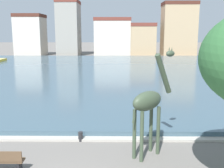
# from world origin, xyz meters

# --- Properties ---
(harbor_water) EXTENTS (89.64, 48.36, 0.38)m
(harbor_water) POSITION_xyz_m (0.00, 30.34, 0.19)
(harbor_water) COLOR #3D5666
(harbor_water) RESTS_ON ground
(quay_edge_coping) EXTENTS (89.64, 0.50, 0.12)m
(quay_edge_coping) POSITION_xyz_m (0.00, 5.91, 0.06)
(quay_edge_coping) COLOR #ADA89E
(quay_edge_coping) RESTS_ON ground
(giraffe_statue) EXTENTS (2.32, 2.22, 4.92)m
(giraffe_statue) POSITION_xyz_m (3.36, 4.16, 2.51)
(giraffe_statue) COLOR #3D4C38
(giraffe_statue) RESTS_ON ground
(mooring_bollard) EXTENTS (0.24, 0.24, 0.50)m
(mooring_bollard) POSITION_xyz_m (0.03, 5.76, 0.25)
(mooring_bollard) COLOR #232326
(mooring_bollard) RESTS_ON ground
(park_bench) EXTENTS (1.80, 0.44, 0.92)m
(park_bench) POSITION_xyz_m (-2.79, 2.59, 0.49)
(park_bench) COLOR brown
(park_bench) RESTS_ON ground
(townhouse_wide_warehouse) EXTENTS (6.54, 7.16, 9.94)m
(townhouse_wide_warehouse) POSITION_xyz_m (-18.82, 59.53, 4.98)
(townhouse_wide_warehouse) COLOR beige
(townhouse_wide_warehouse) RESTS_ON ground
(townhouse_end_terrace) EXTENTS (5.17, 8.06, 13.15)m
(townhouse_end_terrace) POSITION_xyz_m (-9.41, 59.48, 6.59)
(townhouse_end_terrace) COLOR gray
(townhouse_end_terrace) RESTS_ON ground
(townhouse_narrow_midrow) EXTENTS (8.83, 5.78, 9.08)m
(townhouse_narrow_midrow) POSITION_xyz_m (1.18, 59.34, 4.56)
(townhouse_narrow_midrow) COLOR beige
(townhouse_narrow_midrow) RESTS_ON ground
(townhouse_tall_gabled) EXTENTS (6.06, 7.07, 7.80)m
(townhouse_tall_gabled) POSITION_xyz_m (8.52, 59.66, 3.92)
(townhouse_tall_gabled) COLOR tan
(townhouse_tall_gabled) RESTS_ON ground
(townhouse_corner_house) EXTENTS (7.97, 5.99, 12.69)m
(townhouse_corner_house) POSITION_xyz_m (17.16, 59.21, 6.36)
(townhouse_corner_house) COLOR tan
(townhouse_corner_house) RESTS_ON ground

